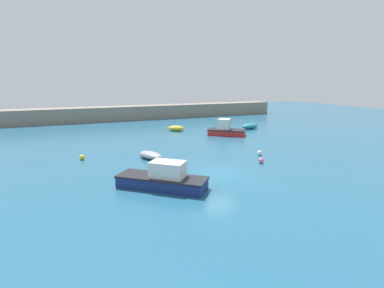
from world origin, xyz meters
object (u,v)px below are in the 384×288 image
object	(u,v)px
open_tender_yellow	(250,126)
mooring_buoy_yellow	(82,157)
motorboat_grey_hull	(226,130)
dinghy_near_pier	(176,128)
rowboat_blue_near	(151,155)
mooring_buoy_pink	(261,161)
cabin_cruiser_white	(164,179)
mooring_buoy_white	(260,153)

from	to	relation	value
open_tender_yellow	mooring_buoy_yellow	distance (m)	24.53
motorboat_grey_hull	dinghy_near_pier	world-z (taller)	motorboat_grey_hull
rowboat_blue_near	mooring_buoy_pink	xyz separation A→B (m)	(8.07, -5.03, -0.10)
cabin_cruiser_white	mooring_buoy_yellow	world-z (taller)	cabin_cruiser_white
motorboat_grey_hull	mooring_buoy_yellow	distance (m)	18.27
mooring_buoy_white	mooring_buoy_pink	size ratio (longest dim) A/B	1.04
motorboat_grey_hull	cabin_cruiser_white	xyz separation A→B (m)	(-13.05, -15.01, -0.04)
open_tender_yellow	rowboat_blue_near	distance (m)	20.36
open_tender_yellow	dinghy_near_pier	distance (m)	10.56
cabin_cruiser_white	mooring_buoy_pink	xyz separation A→B (m)	(9.29, 2.44, -0.41)
motorboat_grey_hull	open_tender_yellow	world-z (taller)	motorboat_grey_hull
mooring_buoy_white	mooring_buoy_pink	world-z (taller)	mooring_buoy_white
mooring_buoy_white	dinghy_near_pier	bearing A→B (deg)	98.67
rowboat_blue_near	dinghy_near_pier	bearing A→B (deg)	-49.89
rowboat_blue_near	open_tender_yellow	bearing A→B (deg)	-79.89
motorboat_grey_hull	mooring_buoy_pink	size ratio (longest dim) A/B	11.09
open_tender_yellow	rowboat_blue_near	xyz separation A→B (m)	(-17.44, -10.51, -0.07)
dinghy_near_pier	mooring_buoy_pink	size ratio (longest dim) A/B	5.61
open_tender_yellow	mooring_buoy_pink	bearing A→B (deg)	-131.53
motorboat_grey_hull	dinghy_near_pier	bearing A→B (deg)	170.32
mooring_buoy_yellow	cabin_cruiser_white	bearing A→B (deg)	-65.29
mooring_buoy_pink	dinghy_near_pier	bearing A→B (deg)	92.87
dinghy_near_pier	mooring_buoy_white	distance (m)	15.90
motorboat_grey_hull	open_tender_yellow	bearing A→B (deg)	67.53
mooring_buoy_white	open_tender_yellow	bearing A→B (deg)	59.29
motorboat_grey_hull	dinghy_near_pier	distance (m)	7.16
mooring_buoy_white	cabin_cruiser_white	bearing A→B (deg)	-156.34
open_tender_yellow	mooring_buoy_pink	distance (m)	18.14
motorboat_grey_hull	cabin_cruiser_white	size ratio (longest dim) A/B	0.87
cabin_cruiser_white	dinghy_near_pier	xyz separation A→B (m)	(8.39, 20.44, -0.28)
cabin_cruiser_white	dinghy_near_pier	bearing A→B (deg)	-70.98
open_tender_yellow	cabin_cruiser_white	bearing A→B (deg)	-146.51
motorboat_grey_hull	open_tender_yellow	xyz separation A→B (m)	(5.60, 2.96, -0.29)
open_tender_yellow	cabin_cruiser_white	xyz separation A→B (m)	(-18.65, -17.97, 0.25)
motorboat_grey_hull	mooring_buoy_yellow	bearing A→B (deg)	-122.62
motorboat_grey_hull	mooring_buoy_yellow	size ratio (longest dim) A/B	10.69
dinghy_near_pier	mooring_buoy_pink	xyz separation A→B (m)	(0.90, -18.01, -0.14)
rowboat_blue_near	motorboat_grey_hull	bearing A→B (deg)	-78.44
mooring_buoy_yellow	rowboat_blue_near	bearing A→B (deg)	-19.71
motorboat_grey_hull	mooring_buoy_pink	world-z (taller)	motorboat_grey_hull
rowboat_blue_near	mooring_buoy_white	size ratio (longest dim) A/B	6.73
dinghy_near_pier	mooring_buoy_yellow	world-z (taller)	dinghy_near_pier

